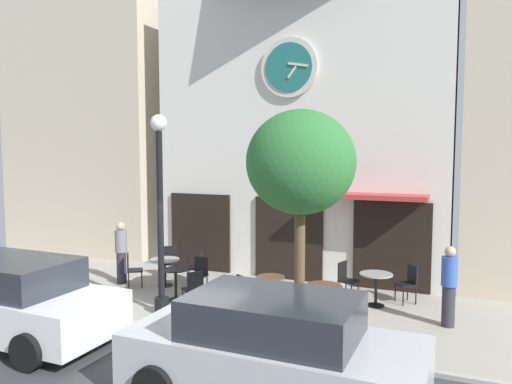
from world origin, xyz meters
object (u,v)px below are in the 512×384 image
cafe_table_near_door (176,280)px  cafe_chair_by_entrance (194,287)px  cafe_table_leftmost (376,282)px  cafe_chair_near_lamp (245,292)px  street_lamp (160,214)px  pedestrian_blue (449,285)px  cafe_table_rightmost (324,295)px  cafe_chair_near_tree (346,277)px  parked_car_white (11,300)px  cafe_chair_mid_row (170,260)px  street_tree (300,164)px  cafe_chair_left_end (199,272)px  cafe_chair_right_end (409,281)px  parked_car_silver (273,349)px  cafe_table_center (165,266)px  cafe_table_center_left (271,287)px  pedestrian_grey (121,252)px  cafe_chair_facing_street (198,265)px  cafe_chair_outer (132,267)px

cafe_table_near_door → cafe_chair_by_entrance: (0.75, -0.43, 0.02)m
cafe_table_leftmost → cafe_chair_near_lamp: 3.08m
street_lamp → pedestrian_blue: street_lamp is taller
cafe_table_rightmost → cafe_chair_near_tree: size_ratio=0.87×
cafe_table_leftmost → parked_car_white: 7.73m
street_lamp → cafe_table_near_door: size_ratio=5.66×
cafe_chair_near_tree → cafe_chair_mid_row: 4.99m
street_tree → cafe_chair_near_lamp: size_ratio=4.85×
cafe_chair_near_tree → pedestrian_blue: (2.36, -1.06, 0.33)m
street_tree → cafe_chair_mid_row: street_tree is taller
cafe_chair_left_end → cafe_chair_near_lamp: bearing=-32.6°
cafe_chair_right_end → cafe_chair_near_tree: same height
street_lamp → cafe_table_rightmost: street_lamp is taller
cafe_chair_by_entrance → pedestrian_blue: pedestrian_blue is taller
cafe_chair_by_entrance → street_tree: bearing=-17.4°
parked_car_silver → street_lamp: bearing=144.4°
cafe_table_center → cafe_table_center_left: 3.31m
cafe_chair_left_end → cafe_chair_mid_row: bearing=148.0°
cafe_chair_mid_row → cafe_chair_by_entrance: 2.93m
cafe_chair_mid_row → pedestrian_grey: size_ratio=0.54×
cafe_table_near_door → pedestrian_blue: (6.09, 0.68, 0.35)m
cafe_table_leftmost → cafe_chair_left_end: (-4.31, -0.63, -0.03)m
cafe_chair_near_lamp → cafe_chair_facing_street: size_ratio=1.00×
street_lamp → parked_car_silver: bearing=-35.6°
cafe_table_center → cafe_chair_near_lamp: cafe_chair_near_lamp is taller
cafe_table_leftmost → cafe_chair_outer: 6.26m
cafe_chair_left_end → cafe_table_center_left: bearing=-11.3°
cafe_table_center_left → cafe_chair_right_end: bearing=29.3°
cafe_chair_outer → cafe_chair_right_end: 7.02m
cafe_chair_mid_row → cafe_chair_by_entrance: bearing=-46.9°
cafe_chair_near_lamp → pedestrian_blue: (4.11, 1.02, 0.33)m
cafe_table_leftmost → parked_car_silver: 4.99m
cafe_chair_mid_row → cafe_chair_by_entrance: same height
pedestrian_grey → cafe_chair_by_entrance: bearing=-22.3°
cafe_table_near_door → cafe_chair_by_entrance: cafe_chair_by_entrance is taller
cafe_chair_right_end → parked_car_silver: (-1.35, -5.51, 0.23)m
street_tree → cafe_chair_near_tree: size_ratio=4.85×
cafe_table_center → cafe_table_center_left: cafe_table_center_left is taller
cafe_chair_outer → pedestrian_grey: bearing=154.7°
pedestrian_grey → cafe_table_rightmost: bearing=-7.6°
cafe_table_center_left → cafe_chair_facing_street: 2.74m
cafe_table_rightmost → cafe_chair_mid_row: bearing=160.8°
cafe_table_rightmost → cafe_chair_left_end: 3.54m
cafe_table_rightmost → cafe_chair_by_entrance: bearing=-171.6°
cafe_chair_mid_row → parked_car_white: 5.00m
cafe_table_rightmost → cafe_chair_near_tree: cafe_chair_near_tree is taller
cafe_table_near_door → cafe_table_center_left: 2.33m
cafe_chair_near_tree → pedestrian_grey: 6.03m
pedestrian_blue → cafe_chair_near_lamp: bearing=-166.0°
cafe_chair_left_end → cafe_chair_outer: bearing=-172.2°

